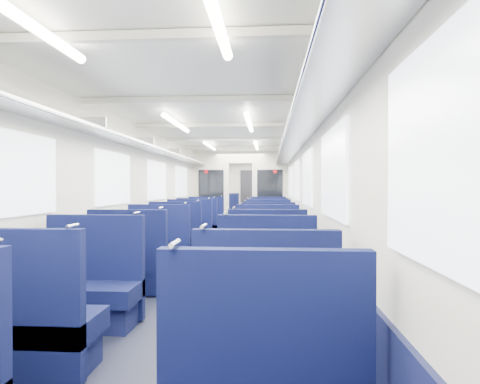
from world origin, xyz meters
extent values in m
cube|color=black|center=(0.00, 0.00, 0.00)|extent=(2.80, 18.00, 0.01)
cube|color=white|center=(0.00, 0.00, 2.35)|extent=(2.80, 18.00, 0.01)
cube|color=beige|center=(-1.40, 0.00, 1.18)|extent=(0.02, 18.00, 2.35)
cube|color=#101437|center=(-1.39, 0.00, 0.35)|extent=(0.03, 17.90, 0.70)
cube|color=beige|center=(1.40, 0.00, 1.18)|extent=(0.02, 18.00, 2.35)
cube|color=#101437|center=(1.39, 0.00, 0.35)|extent=(0.03, 17.90, 0.70)
cube|color=beige|center=(0.00, 9.00, 1.18)|extent=(2.80, 0.02, 2.35)
cube|color=#B2B5BA|center=(-1.22, 0.00, 1.97)|extent=(0.34, 17.40, 0.04)
cylinder|color=silver|center=(-1.04, 0.00, 1.95)|extent=(0.02, 17.40, 0.02)
cube|color=#B2B5BA|center=(-1.22, -4.00, 2.05)|extent=(0.34, 0.03, 0.14)
cube|color=#B2B5BA|center=(-1.22, -2.00, 2.05)|extent=(0.34, 0.03, 0.14)
cube|color=#B2B5BA|center=(-1.22, 0.00, 2.05)|extent=(0.34, 0.03, 0.14)
cube|color=#B2B5BA|center=(-1.22, 2.00, 2.05)|extent=(0.34, 0.03, 0.14)
cube|color=#B2B5BA|center=(-1.22, 4.00, 2.05)|extent=(0.34, 0.03, 0.14)
cube|color=#B2B5BA|center=(-1.22, 6.00, 2.05)|extent=(0.34, 0.03, 0.14)
cube|color=#B2B5BA|center=(-1.22, 8.00, 2.05)|extent=(0.34, 0.03, 0.14)
cube|color=#B2B5BA|center=(1.22, 0.00, 1.97)|extent=(0.34, 17.40, 0.04)
cylinder|color=silver|center=(1.04, 0.00, 1.95)|extent=(0.02, 17.40, 0.02)
cube|color=#B2B5BA|center=(1.22, -6.00, 2.05)|extent=(0.34, 0.03, 0.14)
cube|color=#B2B5BA|center=(1.22, -4.00, 2.05)|extent=(0.34, 0.03, 0.14)
cube|color=#B2B5BA|center=(1.22, -2.00, 2.05)|extent=(0.34, 0.03, 0.14)
cube|color=#B2B5BA|center=(1.22, 0.00, 2.05)|extent=(0.34, 0.03, 0.14)
cube|color=#B2B5BA|center=(1.22, 2.00, 2.05)|extent=(0.34, 0.03, 0.14)
cube|color=#B2B5BA|center=(1.22, 4.00, 2.05)|extent=(0.34, 0.03, 0.14)
cube|color=#B2B5BA|center=(1.22, 6.00, 2.05)|extent=(0.34, 0.03, 0.14)
cube|color=#B2B5BA|center=(1.22, 8.00, 2.05)|extent=(0.34, 0.03, 0.14)
cube|color=white|center=(-1.38, -5.20, 1.42)|extent=(0.02, 1.30, 0.75)
cube|color=white|center=(-1.38, -2.90, 1.42)|extent=(0.02, 1.30, 0.75)
cube|color=white|center=(-1.38, -0.60, 1.42)|extent=(0.02, 1.30, 0.75)
cube|color=white|center=(-1.38, 1.70, 1.42)|extent=(0.02, 1.30, 0.75)
cube|color=white|center=(-1.38, 4.50, 1.42)|extent=(0.02, 1.30, 0.75)
cube|color=white|center=(-1.38, 6.80, 1.42)|extent=(0.02, 1.30, 0.75)
cube|color=white|center=(1.38, -7.50, 1.42)|extent=(0.02, 1.30, 0.75)
cube|color=white|center=(1.38, -5.20, 1.42)|extent=(0.02, 1.30, 0.75)
cube|color=white|center=(1.38, -2.90, 1.42)|extent=(0.02, 1.30, 0.75)
cube|color=white|center=(1.38, -0.60, 1.42)|extent=(0.02, 1.30, 0.75)
cube|color=white|center=(1.38, 1.70, 1.42)|extent=(0.02, 1.30, 0.75)
cube|color=white|center=(1.38, 4.50, 1.42)|extent=(0.02, 1.30, 0.75)
cube|color=white|center=(1.38, 6.80, 1.42)|extent=(0.02, 1.30, 0.75)
cube|color=silver|center=(0.00, -6.00, 2.31)|extent=(2.70, 0.06, 0.06)
cube|color=silver|center=(0.00, -4.00, 2.31)|extent=(2.70, 0.06, 0.06)
cube|color=silver|center=(0.00, -2.00, 2.31)|extent=(2.70, 0.06, 0.06)
cube|color=silver|center=(0.00, 0.00, 2.31)|extent=(2.70, 0.06, 0.06)
cube|color=silver|center=(0.00, 2.00, 2.31)|extent=(2.70, 0.06, 0.06)
cube|color=silver|center=(0.00, 4.00, 2.31)|extent=(2.70, 0.06, 0.06)
cube|color=silver|center=(0.00, 6.00, 2.31)|extent=(2.70, 0.06, 0.06)
cube|color=silver|center=(0.00, 8.00, 2.31)|extent=(2.70, 0.06, 0.06)
cylinder|color=white|center=(-0.55, -6.50, 2.26)|extent=(0.07, 1.60, 0.07)
cylinder|color=white|center=(-0.55, -2.50, 2.26)|extent=(0.07, 1.60, 0.07)
cylinder|color=white|center=(-0.55, 1.00, 2.26)|extent=(0.07, 1.60, 0.07)
cylinder|color=white|center=(-0.55, 5.50, 2.26)|extent=(0.07, 1.60, 0.07)
cylinder|color=white|center=(0.55, -6.50, 2.26)|extent=(0.07, 1.60, 0.07)
cylinder|color=white|center=(0.55, -2.50, 2.26)|extent=(0.07, 1.60, 0.07)
cylinder|color=white|center=(0.55, 1.00, 2.26)|extent=(0.07, 1.60, 0.07)
cylinder|color=white|center=(0.55, 5.50, 2.26)|extent=(0.07, 1.60, 0.07)
cube|color=black|center=(0.00, 8.94, 1.00)|extent=(0.75, 0.06, 2.00)
cube|color=silver|center=(-0.88, 3.54, 1.18)|extent=(1.05, 0.08, 2.35)
cube|color=black|center=(-0.87, 3.49, 1.40)|extent=(0.76, 0.02, 0.80)
cylinder|color=red|center=(-1.02, 3.48, 1.75)|extent=(0.12, 0.01, 0.12)
cube|color=silver|center=(0.88, 3.54, 1.18)|extent=(1.05, 0.08, 2.35)
cube|color=black|center=(0.87, 3.49, 1.40)|extent=(0.76, 0.02, 0.80)
cylinder|color=red|center=(1.02, 3.48, 1.75)|extent=(0.12, 0.01, 0.12)
cube|color=silver|center=(0.00, 3.54, 2.17)|extent=(0.70, 0.08, 0.35)
cube|color=#0D1442|center=(0.83, -6.88, 0.53)|extent=(0.95, 0.09, 1.01)
cylinder|color=silver|center=(0.43, -6.88, 1.05)|extent=(0.02, 0.14, 0.02)
cube|color=#0D1442|center=(-0.83, -5.91, 0.33)|extent=(0.95, 0.50, 0.16)
cube|color=#0D1237|center=(-0.83, -5.91, 0.12)|extent=(0.87, 0.40, 0.24)
cube|color=#0D1442|center=(-0.83, -6.11, 0.53)|extent=(0.95, 0.09, 1.01)
cylinder|color=silver|center=(-0.43, -6.11, 1.05)|extent=(0.02, 0.14, 0.02)
cube|color=#0D1442|center=(0.83, -5.85, 0.33)|extent=(0.95, 0.50, 0.16)
cube|color=#0D1237|center=(0.83, -5.85, 0.12)|extent=(0.87, 0.40, 0.24)
cube|color=#0D1442|center=(0.83, -6.06, 0.53)|extent=(0.95, 0.09, 1.01)
cylinder|color=silver|center=(0.43, -6.06, 1.05)|extent=(0.02, 0.14, 0.02)
cube|color=#0D1442|center=(-0.83, -5.02, 0.33)|extent=(0.95, 0.50, 0.16)
cube|color=#0D1237|center=(-0.83, -5.02, 0.12)|extent=(0.87, 0.40, 0.24)
cube|color=#0D1442|center=(-0.83, -4.81, 0.53)|extent=(0.95, 0.09, 1.01)
cylinder|color=silver|center=(-0.43, -4.81, 1.05)|extent=(0.02, 0.14, 0.02)
cube|color=#0D1442|center=(0.83, -4.93, 0.33)|extent=(0.95, 0.50, 0.16)
cube|color=#0D1237|center=(0.83, -4.93, 0.12)|extent=(0.87, 0.40, 0.24)
cube|color=#0D1442|center=(0.83, -4.72, 0.53)|extent=(0.95, 0.09, 1.01)
cylinder|color=silver|center=(0.43, -4.72, 1.05)|extent=(0.02, 0.14, 0.02)
cube|color=#0D1442|center=(-0.83, -3.72, 0.33)|extent=(0.95, 0.50, 0.16)
cube|color=#0D1237|center=(-0.83, -3.72, 0.12)|extent=(0.87, 0.40, 0.24)
cube|color=#0D1442|center=(-0.83, -3.92, 0.53)|extent=(0.95, 0.09, 1.01)
cylinder|color=silver|center=(-0.43, -3.92, 1.05)|extent=(0.02, 0.14, 0.02)
cube|color=#0D1442|center=(0.83, -3.54, 0.33)|extent=(0.95, 0.50, 0.16)
cube|color=#0D1237|center=(0.83, -3.54, 0.12)|extent=(0.87, 0.40, 0.24)
cube|color=#0D1442|center=(0.83, -3.74, 0.53)|extent=(0.95, 0.09, 1.01)
cylinder|color=silver|center=(0.43, -3.74, 1.05)|extent=(0.02, 0.14, 0.02)
cube|color=#0D1442|center=(-0.83, -2.70, 0.33)|extent=(0.95, 0.50, 0.16)
cube|color=#0D1237|center=(-0.83, -2.70, 0.12)|extent=(0.87, 0.40, 0.24)
cube|color=#0D1442|center=(-0.83, -2.50, 0.53)|extent=(0.95, 0.09, 1.01)
cylinder|color=silver|center=(-0.43, -2.50, 1.05)|extent=(0.02, 0.14, 0.02)
cube|color=#0D1442|center=(0.83, -2.64, 0.33)|extent=(0.95, 0.50, 0.16)
cube|color=#0D1237|center=(0.83, -2.64, 0.12)|extent=(0.87, 0.40, 0.24)
cube|color=#0D1442|center=(0.83, -2.44, 0.53)|extent=(0.95, 0.09, 1.01)
cylinder|color=silver|center=(0.43, -2.44, 1.05)|extent=(0.02, 0.14, 0.02)
cube|color=#0D1442|center=(-0.83, -1.21, 0.33)|extent=(0.95, 0.50, 0.16)
cube|color=#0D1237|center=(-0.83, -1.21, 0.12)|extent=(0.87, 0.40, 0.24)
cube|color=#0D1442|center=(-0.83, -1.42, 0.53)|extent=(0.95, 0.09, 1.01)
cylinder|color=silver|center=(-0.43, -1.42, 1.05)|extent=(0.02, 0.14, 0.02)
cube|color=#0D1442|center=(0.83, -1.29, 0.33)|extent=(0.95, 0.50, 0.16)
cube|color=#0D1237|center=(0.83, -1.29, 0.12)|extent=(0.87, 0.40, 0.24)
cube|color=#0D1442|center=(0.83, -1.50, 0.53)|extent=(0.95, 0.09, 1.01)
cylinder|color=silver|center=(0.43, -1.50, 1.05)|extent=(0.02, 0.14, 0.02)
cube|color=#0D1442|center=(-0.83, -0.26, 0.33)|extent=(0.95, 0.50, 0.16)
cube|color=#0D1237|center=(-0.83, -0.26, 0.12)|extent=(0.87, 0.40, 0.24)
cube|color=#0D1442|center=(-0.83, -0.06, 0.53)|extent=(0.95, 0.09, 1.01)
cylinder|color=silver|center=(-0.43, -0.06, 1.05)|extent=(0.02, 0.14, 0.02)
cube|color=#0D1442|center=(0.83, -0.19, 0.33)|extent=(0.95, 0.50, 0.16)
cube|color=#0D1237|center=(0.83, -0.19, 0.12)|extent=(0.87, 0.40, 0.24)
cube|color=#0D1442|center=(0.83, 0.01, 0.53)|extent=(0.95, 0.09, 1.01)
cylinder|color=silver|center=(0.43, 0.01, 1.05)|extent=(0.02, 0.14, 0.02)
cube|color=#0D1442|center=(-0.83, 1.00, 0.33)|extent=(0.95, 0.50, 0.16)
cube|color=#0D1237|center=(-0.83, 1.00, 0.12)|extent=(0.87, 0.40, 0.24)
cube|color=#0D1442|center=(-0.83, 0.80, 0.53)|extent=(0.95, 0.09, 1.01)
cylinder|color=silver|center=(-0.43, 0.80, 1.05)|extent=(0.02, 0.14, 0.02)
cube|color=#0D1442|center=(0.83, 1.10, 0.33)|extent=(0.95, 0.50, 0.16)
cube|color=#0D1237|center=(0.83, 1.10, 0.12)|extent=(0.87, 0.40, 0.24)
cube|color=#0D1442|center=(0.83, 0.90, 0.53)|extent=(0.95, 0.09, 1.01)
cylinder|color=silver|center=(0.43, 0.90, 1.05)|extent=(0.02, 0.14, 0.02)
cube|color=#0D1442|center=(-0.83, 2.03, 0.33)|extent=(0.95, 0.50, 0.16)
cube|color=#0D1237|center=(-0.83, 2.03, 0.12)|extent=(0.87, 0.40, 0.24)
cube|color=#0D1442|center=(-0.83, 2.24, 0.53)|extent=(0.95, 0.09, 1.01)
cylinder|color=silver|center=(-0.43, 2.24, 1.05)|extent=(0.02, 0.14, 0.02)
cube|color=#0D1442|center=(0.83, 2.08, 0.33)|extent=(0.95, 0.50, 0.16)
cube|color=#0D1237|center=(0.83, 2.08, 0.12)|extent=(0.87, 0.40, 0.24)
cube|color=#0D1442|center=(0.83, 2.29, 0.53)|extent=(0.95, 0.09, 1.01)
cylinder|color=silver|center=(0.43, 2.29, 1.05)|extent=(0.02, 0.14, 0.02)
cube|color=#0D1442|center=(-0.83, 4.23, 0.33)|extent=(0.95, 0.50, 0.16)
cube|color=#0D1237|center=(-0.83, 4.23, 0.12)|extent=(0.87, 0.40, 0.24)
cube|color=#0D1442|center=(-0.83, 4.03, 0.53)|extent=(0.95, 0.09, 1.01)
cylinder|color=silver|center=(-0.43, 4.03, 1.05)|extent=(0.02, 0.14, 0.02)
cube|color=#0D1442|center=(0.83, 4.08, 0.33)|extent=(0.95, 0.50, 0.16)
cube|color=#0D1237|center=(0.83, 4.08, 0.12)|extent=(0.87, 0.40, 0.24)
cube|color=#0D1442|center=(0.83, 3.88, 0.53)|extent=(0.95, 0.09, 1.01)
cylinder|color=silver|center=(0.43, 3.88, 1.05)|extent=(0.02, 0.14, 0.02)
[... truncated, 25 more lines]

